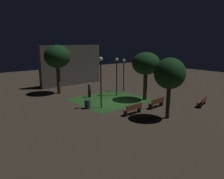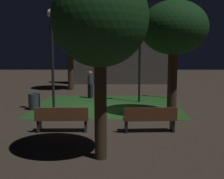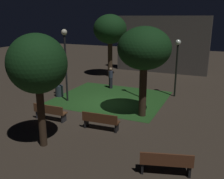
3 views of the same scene
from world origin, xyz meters
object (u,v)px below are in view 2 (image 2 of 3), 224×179
Objects in this scene: tree_lawn_side at (100,20)px; lamp_post_path_center at (174,53)px; tree_back_left at (174,29)px; pedestrian at (90,84)px; lamp_post_plaza_west at (140,49)px; lamp_post_near_wall at (52,43)px; trash_bin at (34,102)px; bench_path_side at (62,118)px; bench_front_left at (150,118)px; tree_tall_center at (70,31)px.

tree_lawn_side is 1.22× the size of lamp_post_path_center.
pedestrian is (-3.88, 4.41, -2.81)m from tree_back_left.
lamp_post_plaza_west is at bearing 109.38° from tree_back_left.
lamp_post_plaza_west is 4.90m from lamp_post_near_wall.
tree_lawn_side is at bearing -60.48° from trash_bin.
bench_path_side is 7.04m from pedestrian.
lamp_post_path_center reaches higher than pedestrian.
bench_front_left is at bearing 0.00° from bench_path_side.
lamp_post_near_wall is 2.84× the size of pedestrian.
bench_front_left is 0.39× the size of tree_lawn_side.
pedestrian is (0.37, 7.02, 0.37)m from bench_path_side.
lamp_post_plaza_west is 6.07m from trash_bin.
pedestrian is (1.33, 3.92, -2.25)m from lamp_post_near_wall.
lamp_post_plaza_west is at bearing -47.92° from tree_tall_center.
tree_back_left reaches higher than pedestrian.
lamp_post_near_wall is (-2.39, 5.46, -0.38)m from tree_lawn_side.
tree_tall_center is (-4.33, 10.75, 3.69)m from bench_front_left.
lamp_post_near_wall is at bearing 107.16° from bench_path_side.
bench_path_side is 11.44m from tree_tall_center.
bench_path_side is 0.33× the size of tree_tall_center.
tree_tall_center is at bearing 92.96° from lamp_post_near_wall.
bench_front_left is at bearing -38.20° from lamp_post_near_wall.
lamp_post_near_wall is (-0.96, 3.10, 2.62)m from bench_path_side.
lamp_post_path_center is (6.19, 3.83, -0.42)m from lamp_post_near_wall.
tree_lawn_side reaches higher than bench_front_left.
lamp_post_near_wall is 2.98m from trash_bin.
trash_bin is at bearing -156.06° from lamp_post_path_center.
lamp_post_plaza_west is (1.71, 8.13, -0.63)m from tree_lawn_side.
tree_back_left reaches higher than bench_front_left.
lamp_post_path_center is 5.03× the size of trash_bin.
tree_back_left is at bearing -10.09° from trash_bin.
tree_lawn_side is at bearing -119.69° from tree_back_left.
bench_path_side is at bearing -148.55° from tree_back_left.
tree_tall_center is 1.33× the size of lamp_post_plaza_west.
tree_lawn_side is (1.43, -2.36, 3.00)m from bench_path_side.
tree_lawn_side reaches higher than lamp_post_near_wall.
bench_front_left is 0.33× the size of tree_tall_center.
lamp_post_plaza_west is at bearing 88.43° from bench_front_left.
trash_bin is (-0.66, -7.03, -3.78)m from tree_tall_center.
tree_back_left is 6.52m from pedestrian.
tree_back_left reaches higher than tree_lawn_side.
tree_tall_center reaches higher than pedestrian.
tree_back_left is at bearing 63.92° from bench_front_left.
tree_tall_center is 7.75m from lamp_post_path_center.
tree_lawn_side is at bearing -58.80° from bench_path_side.
pedestrian is (2.39, 3.30, 0.47)m from trash_bin.
lamp_post_path_center reaches higher than trash_bin.
tree_tall_center is 7.18× the size of trash_bin.
tree_lawn_side is 7.64m from trash_bin.
tree_tall_center is 3.42× the size of pedestrian.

